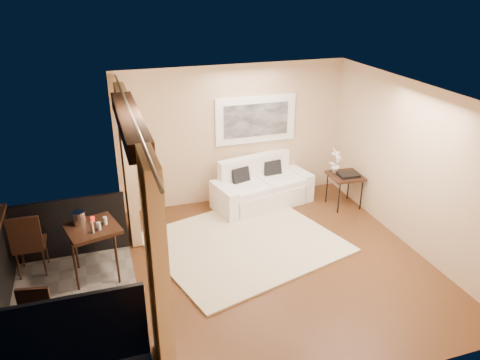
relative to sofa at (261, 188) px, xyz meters
name	(u,v)px	position (x,y,z in m)	size (l,w,h in m)	color
floor	(281,262)	(-0.42, -2.09, -0.33)	(5.00, 5.00, 0.00)	#583319
room_shell	(130,122)	(-2.55, -2.09, 2.19)	(5.00, 6.40, 5.00)	white
balcony	(59,294)	(-3.73, -2.09, -0.15)	(1.81, 2.60, 1.17)	#605B56
curtains	(140,206)	(-2.53, -2.09, 1.01)	(0.16, 4.80, 2.64)	tan
artwork	(256,120)	(0.01, 0.38, 1.29)	(1.62, 0.07, 0.92)	white
rug	(244,243)	(-0.80, -1.37, -0.31)	(2.93, 2.56, 0.04)	beige
sofa	(261,188)	(0.00, 0.00, 0.00)	(2.06, 1.21, 0.93)	white
side_table	(345,178)	(1.51, -0.61, 0.28)	(0.64, 0.64, 0.66)	black
tray	(348,175)	(1.53, -0.68, 0.36)	(0.38, 0.28, 0.05)	black
orchid	(336,161)	(1.36, -0.47, 0.58)	(0.26, 0.18, 0.50)	white
bistro_table	(93,232)	(-3.19, -1.53, 0.43)	(0.87, 0.87, 0.84)	black
balcony_chair_far	(28,241)	(-4.13, -1.23, 0.27)	(0.46, 0.46, 1.03)	black
balcony_chair_near	(35,319)	(-3.92, -2.97, 0.17)	(0.44, 0.45, 0.88)	black
ice_bucket	(79,218)	(-3.36, -1.39, 0.61)	(0.18, 0.18, 0.20)	white
candle	(93,219)	(-3.17, -1.36, 0.54)	(0.06, 0.06, 0.07)	red
vase	(92,227)	(-3.18, -1.72, 0.60)	(0.04, 0.04, 0.18)	silver
glass_a	(99,226)	(-3.10, -1.66, 0.57)	(0.06, 0.06, 0.12)	silver
glass_b	(105,221)	(-3.00, -1.52, 0.57)	(0.06, 0.06, 0.12)	silver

